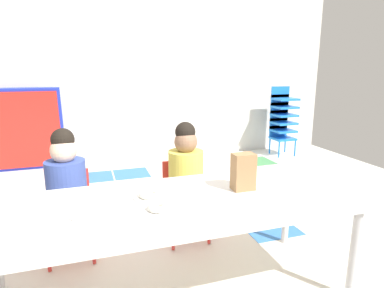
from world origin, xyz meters
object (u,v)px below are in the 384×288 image
at_px(craft_table, 173,208).
at_px(seated_child_near_camera, 67,183).
at_px(paper_bag_brown, 243,172).
at_px(donut_powdered_on_plate, 150,194).
at_px(paper_plate_near_edge, 150,197).
at_px(seated_child_middle_seat, 186,171).
at_px(paper_plate_center_table, 88,214).
at_px(donut_powdered_loose, 158,207).
at_px(kid_chair_blue_stack, 282,117).
at_px(folded_activity_table, 25,131).

height_order(craft_table, seated_child_near_camera, seated_child_near_camera).
relative_size(paper_bag_brown, donut_powdered_on_plate, 1.82).
distance_m(seated_child_near_camera, paper_bag_brown, 1.18).
relative_size(paper_plate_near_edge, donut_powdered_on_plate, 1.49).
relative_size(seated_child_middle_seat, paper_plate_center_table, 5.10).
relative_size(paper_bag_brown, paper_plate_near_edge, 1.22).
distance_m(craft_table, donut_powdered_loose, 0.15).
distance_m(seated_child_near_camera, kid_chair_blue_stack, 3.61).
xyz_separation_m(folded_activity_table, paper_plate_near_edge, (1.05, -2.79, 0.06)).
relative_size(folded_activity_table, paper_plate_center_table, 6.04).
bearing_deg(kid_chair_blue_stack, paper_plate_near_edge, -134.84).
bearing_deg(donut_powdered_loose, seated_child_middle_seat, 62.80).
bearing_deg(paper_bag_brown, seated_child_middle_seat, 107.36).
distance_m(paper_plate_center_table, donut_powdered_loose, 0.34).
bearing_deg(folded_activity_table, craft_table, -68.06).
xyz_separation_m(craft_table, folded_activity_table, (-1.16, 2.87, -0.01)).
height_order(paper_bag_brown, paper_plate_center_table, paper_bag_brown).
height_order(seated_child_near_camera, folded_activity_table, folded_activity_table).
relative_size(seated_child_near_camera, donut_powdered_loose, 8.21).
height_order(seated_child_middle_seat, kid_chair_blue_stack, kid_chair_blue_stack).
bearing_deg(donut_powdered_loose, seated_child_near_camera, 123.86).
xyz_separation_m(paper_bag_brown, paper_plate_center_table, (-0.88, -0.08, -0.11)).
distance_m(folded_activity_table, paper_plate_center_table, 3.00).
height_order(seated_child_middle_seat, paper_bag_brown, seated_child_middle_seat).
height_order(seated_child_middle_seat, donut_powdered_loose, seated_child_middle_seat).
bearing_deg(kid_chair_blue_stack, donut_powdered_loose, -132.89).
xyz_separation_m(paper_plate_center_table, donut_powdered_on_plate, (0.33, 0.12, 0.02)).
bearing_deg(seated_child_near_camera, donut_powdered_loose, -56.14).
relative_size(kid_chair_blue_stack, paper_bag_brown, 4.73).
height_order(paper_bag_brown, paper_plate_near_edge, paper_bag_brown).
bearing_deg(paper_bag_brown, seated_child_near_camera, 150.42).
relative_size(seated_child_middle_seat, paper_bag_brown, 4.17).
bearing_deg(paper_plate_near_edge, paper_bag_brown, -4.16).
height_order(folded_activity_table, paper_bag_brown, folded_activity_table).
height_order(craft_table, paper_plate_center_table, paper_plate_center_table).
bearing_deg(paper_plate_center_table, folded_activity_table, 103.82).
height_order(seated_child_near_camera, seated_child_middle_seat, same).
height_order(seated_child_near_camera, paper_plate_near_edge, seated_child_near_camera).
bearing_deg(kid_chair_blue_stack, seated_child_middle_seat, -137.05).
relative_size(seated_child_near_camera, paper_bag_brown, 4.17).
relative_size(seated_child_middle_seat, paper_plate_near_edge, 5.10).
relative_size(seated_child_middle_seat, kid_chair_blue_stack, 0.88).
distance_m(paper_bag_brown, donut_powdered_loose, 0.56).
bearing_deg(paper_plate_center_table, kid_chair_blue_stack, 42.96).
bearing_deg(craft_table, kid_chair_blue_stack, 47.33).
height_order(paper_plate_center_table, donut_powdered_on_plate, donut_powdered_on_plate).
distance_m(paper_plate_near_edge, donut_powdered_loose, 0.17).
bearing_deg(folded_activity_table, paper_bag_brown, -60.57).
bearing_deg(paper_bag_brown, craft_table, -174.84).
relative_size(craft_table, kid_chair_blue_stack, 2.01).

